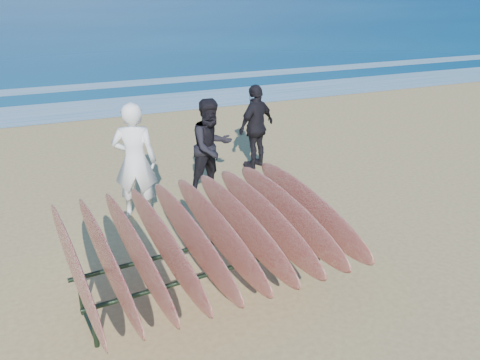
{
  "coord_description": "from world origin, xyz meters",
  "views": [
    {
      "loc": [
        -2.66,
        -5.61,
        3.75
      ],
      "look_at": [
        0.0,
        0.8,
        0.95
      ],
      "focal_mm": 38.0,
      "sensor_mm": 36.0,
      "label": 1
    }
  ],
  "objects_px": {
    "person_white": "(135,161)",
    "person_dark_b": "(256,126)",
    "surfboard_rack": "(206,235)",
    "person_dark_a": "(211,147)"
  },
  "relations": [
    {
      "from": "person_white",
      "to": "person_dark_b",
      "type": "height_order",
      "value": "person_white"
    },
    {
      "from": "surfboard_rack",
      "to": "person_white",
      "type": "height_order",
      "value": "person_white"
    },
    {
      "from": "surfboard_rack",
      "to": "person_white",
      "type": "xyz_separation_m",
      "value": [
        -0.32,
        2.58,
        0.13
      ]
    },
    {
      "from": "person_dark_a",
      "to": "person_dark_b",
      "type": "height_order",
      "value": "person_dark_a"
    },
    {
      "from": "person_dark_b",
      "to": "person_white",
      "type": "bearing_deg",
      "value": -0.02
    },
    {
      "from": "person_white",
      "to": "person_dark_b",
      "type": "relative_size",
      "value": 1.12
    },
    {
      "from": "surfboard_rack",
      "to": "person_dark_b",
      "type": "xyz_separation_m",
      "value": [
        2.47,
        4.0,
        0.03
      ]
    },
    {
      "from": "person_dark_a",
      "to": "person_white",
      "type": "bearing_deg",
      "value": -179.32
    },
    {
      "from": "person_dark_a",
      "to": "person_dark_b",
      "type": "xyz_separation_m",
      "value": [
        1.32,
        0.98,
        -0.02
      ]
    },
    {
      "from": "person_white",
      "to": "person_dark_a",
      "type": "xyz_separation_m",
      "value": [
        1.47,
        0.45,
        -0.08
      ]
    }
  ]
}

